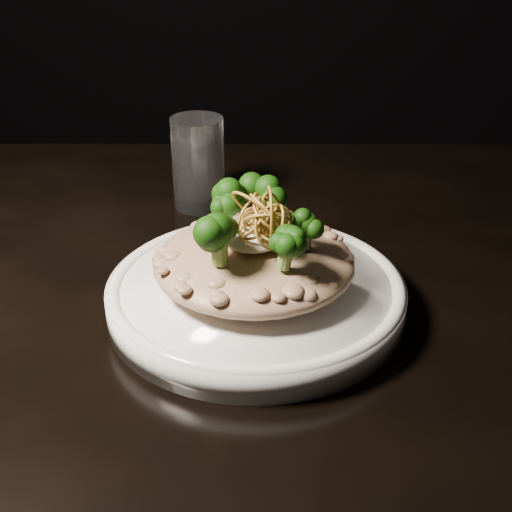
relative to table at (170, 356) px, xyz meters
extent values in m
cube|color=black|center=(0.00, 0.00, 0.06)|extent=(1.10, 0.80, 0.04)
cylinder|color=black|center=(0.48, 0.33, -0.31)|extent=(0.05, 0.05, 0.71)
cylinder|color=white|center=(0.09, -0.04, 0.10)|extent=(0.26, 0.26, 0.03)
ellipsoid|color=brown|center=(0.09, -0.04, 0.13)|extent=(0.18, 0.18, 0.04)
ellipsoid|color=white|center=(0.08, -0.04, 0.16)|extent=(0.05, 0.05, 0.01)
cylinder|color=white|center=(0.02, 0.19, 0.14)|extent=(0.07, 0.07, 0.11)
camera|label=1|loc=(0.09, -0.58, 0.43)|focal=50.00mm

